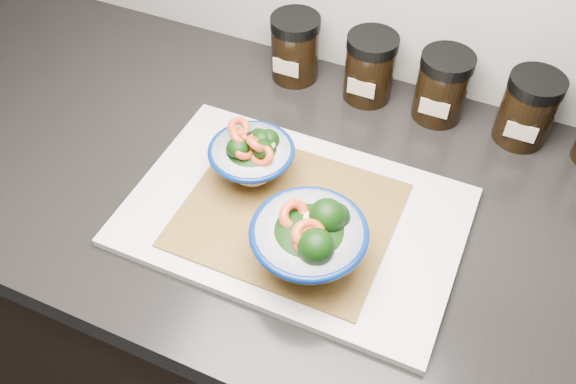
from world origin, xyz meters
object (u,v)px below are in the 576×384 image
at_px(spice_jar_b, 370,67).
at_px(spice_jar_d, 528,109).
at_px(bowl_left, 252,157).
at_px(bowl_right, 310,240).
at_px(spice_jar_a, 295,48).
at_px(cutting_board, 294,216).
at_px(spice_jar_c, 442,86).

bearing_deg(spice_jar_b, spice_jar_d, 0.00).
bearing_deg(spice_jar_d, bowl_left, -142.38).
bearing_deg(bowl_left, spice_jar_d, 37.62).
height_order(bowl_right, spice_jar_a, bowl_right).
xyz_separation_m(cutting_board, spice_jar_b, (0.00, 0.29, 0.05)).
bearing_deg(spice_jar_b, bowl_right, -82.64).
bearing_deg(spice_jar_a, spice_jar_d, 0.00).
xyz_separation_m(bowl_right, spice_jar_c, (0.07, 0.36, -0.00)).
height_order(spice_jar_a, spice_jar_b, same).
bearing_deg(bowl_left, cutting_board, -24.81).
distance_m(bowl_right, spice_jar_b, 0.36).
distance_m(bowl_left, spice_jar_c, 0.33).
distance_m(cutting_board, spice_jar_c, 0.32).
relative_size(cutting_board, spice_jar_d, 3.98).
height_order(bowl_right, spice_jar_d, bowl_right).
relative_size(spice_jar_a, spice_jar_c, 1.00).
bearing_deg(bowl_right, spice_jar_c, 78.86).
height_order(spice_jar_c, spice_jar_d, same).
bearing_deg(spice_jar_d, bowl_right, -119.14).
distance_m(cutting_board, bowl_left, 0.10).
xyz_separation_m(cutting_board, spice_jar_d, (0.25, 0.29, 0.05)).
distance_m(spice_jar_b, spice_jar_c, 0.12).
bearing_deg(spice_jar_c, bowl_left, -128.24).
relative_size(cutting_board, bowl_right, 3.09).
bearing_deg(spice_jar_a, bowl_right, -63.89).
bearing_deg(spice_jar_b, spice_jar_c, 0.00).
xyz_separation_m(cutting_board, spice_jar_c, (0.12, 0.29, 0.05)).
height_order(cutting_board, bowl_left, bowl_left).
relative_size(bowl_left, spice_jar_d, 1.07).
relative_size(cutting_board, spice_jar_c, 3.98).
bearing_deg(spice_jar_b, spice_jar_a, 180.00).
bearing_deg(bowl_right, spice_jar_d, 60.86).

